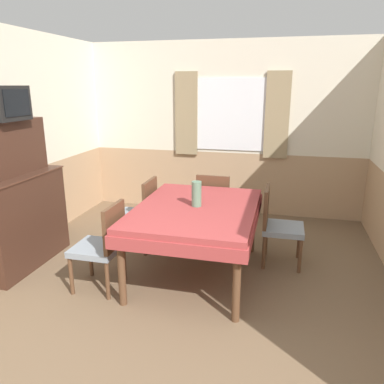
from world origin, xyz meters
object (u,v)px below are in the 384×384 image
object	(u,v)px
sideboard	(17,205)
tv	(5,103)
vase	(197,194)
dining_table	(196,216)
chair_left_far	(140,212)
chair_head_window	(214,204)
chair_right_far	(277,223)
chair_left_near	(103,244)

from	to	relation	value
sideboard	tv	size ratio (longest dim) A/B	3.55
vase	dining_table	bearing A→B (deg)	-87.71
chair_left_far	chair_head_window	bearing A→B (deg)	-57.02
tv	vase	distance (m)	2.15
dining_table	chair_right_far	world-z (taller)	chair_right_far
sideboard	vase	xyz separation A→B (m)	(1.97, 0.24, 0.20)
dining_table	chair_left_far	size ratio (longest dim) A/B	1.86
dining_table	tv	bearing A→B (deg)	-173.52
tv	vase	world-z (taller)	tv
chair_head_window	chair_right_far	bearing A→B (deg)	-32.98
chair_left_far	dining_table	bearing A→B (deg)	-120.92
chair_head_window	chair_left_far	size ratio (longest dim) A/B	1.00
chair_right_far	chair_head_window	world-z (taller)	same
dining_table	chair_left_near	xyz separation A→B (m)	(-0.82, -0.49, -0.19)
dining_table	chair_head_window	world-z (taller)	chair_head_window
sideboard	chair_right_far	bearing A→B (deg)	14.33
dining_table	tv	distance (m)	2.25
dining_table	chair_right_far	distance (m)	0.97
chair_head_window	tv	size ratio (longest dim) A/B	1.94
chair_right_far	sideboard	bearing A→B (deg)	-75.67
chair_left_near	chair_left_far	size ratio (longest dim) A/B	1.00
chair_head_window	sideboard	bearing A→B (deg)	-147.75
dining_table	chair_left_far	distance (m)	0.97
chair_right_far	vase	size ratio (longest dim) A/B	3.40
chair_right_far	chair_left_near	size ratio (longest dim) A/B	1.00
chair_right_far	chair_left_far	xyz separation A→B (m)	(-1.63, 0.00, 0.00)
dining_table	vase	size ratio (longest dim) A/B	6.33
chair_head_window	chair_left_far	bearing A→B (deg)	-147.02
sideboard	tv	distance (m)	1.09
chair_head_window	sideboard	distance (m)	2.34
dining_table	vase	xyz separation A→B (m)	(-0.00, 0.01, 0.23)
chair_left_near	sideboard	bearing A→B (deg)	76.94
chair_head_window	sideboard	world-z (taller)	sideboard
chair_left_far	tv	world-z (taller)	tv
chair_left_near	tv	world-z (taller)	tv
chair_left_near	sideboard	xyz separation A→B (m)	(-1.15, 0.27, 0.22)
chair_left_near	tv	distance (m)	1.75
chair_left_far	tv	size ratio (longest dim) A/B	1.94
chair_left_far	chair_right_far	bearing A→B (deg)	-90.00
chair_left_near	sideboard	world-z (taller)	sideboard
chair_left_near	vase	world-z (taller)	vase
chair_right_far	chair_left_near	world-z (taller)	same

